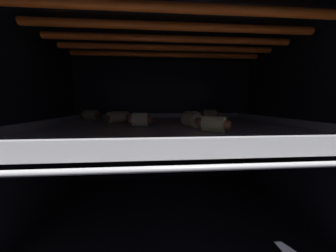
{
  "coord_description": "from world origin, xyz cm",
  "views": [
    {
      "loc": [
        -3.47,
        -35.16,
        26.81
      ],
      "look_at": [
        0.0,
        8.85,
        21.06
      ],
      "focal_mm": 18.51,
      "sensor_mm": 36.0,
      "label": 1
    }
  ],
  "objects_px": {
    "pig_in_blanket_mid_0": "(141,120)",
    "pig_in_blanket_mid_5": "(210,114)",
    "oven_rack_mid": "(171,129)",
    "pig_in_blanket_mid_2": "(120,116)",
    "pig_in_blanket_mid_1": "(91,115)",
    "pig_in_blanket_mid_6": "(192,120)",
    "baking_tray_mid": "(171,126)",
    "pig_in_blanket_mid_4": "(191,117)",
    "pig_in_blanket_mid_3": "(214,124)",
    "pig_in_blanket_mid_7": "(116,117)",
    "heating_element": "(172,39)"
  },
  "relations": [
    {
      "from": "pig_in_blanket_mid_3",
      "to": "pig_in_blanket_mid_4",
      "type": "xyz_separation_m",
      "value": [
        -0.01,
        0.14,
        0.0
      ]
    },
    {
      "from": "pig_in_blanket_mid_4",
      "to": "pig_in_blanket_mid_7",
      "type": "bearing_deg",
      "value": 179.83
    },
    {
      "from": "pig_in_blanket_mid_0",
      "to": "pig_in_blanket_mid_3",
      "type": "height_order",
      "value": "pig_in_blanket_mid_0"
    },
    {
      "from": "baking_tray_mid",
      "to": "pig_in_blanket_mid_5",
      "type": "bearing_deg",
      "value": 49.55
    },
    {
      "from": "pig_in_blanket_mid_1",
      "to": "pig_in_blanket_mid_7",
      "type": "bearing_deg",
      "value": -45.48
    },
    {
      "from": "pig_in_blanket_mid_3",
      "to": "pig_in_blanket_mid_5",
      "type": "relative_size",
      "value": 0.82
    },
    {
      "from": "heating_element",
      "to": "pig_in_blanket_mid_3",
      "type": "height_order",
      "value": "heating_element"
    },
    {
      "from": "pig_in_blanket_mid_1",
      "to": "pig_in_blanket_mid_2",
      "type": "distance_m",
      "value": 0.1
    },
    {
      "from": "oven_rack_mid",
      "to": "baking_tray_mid",
      "type": "distance_m",
      "value": 0.01
    },
    {
      "from": "heating_element",
      "to": "baking_tray_mid",
      "type": "bearing_deg",
      "value": 90.0
    },
    {
      "from": "oven_rack_mid",
      "to": "pig_in_blanket_mid_7",
      "type": "bearing_deg",
      "value": 159.43
    },
    {
      "from": "heating_element",
      "to": "baking_tray_mid",
      "type": "distance_m",
      "value": 0.17
    },
    {
      "from": "pig_in_blanket_mid_2",
      "to": "pig_in_blanket_mid_5",
      "type": "xyz_separation_m",
      "value": [
        0.25,
        0.06,
        0.0
      ]
    },
    {
      "from": "heating_element",
      "to": "pig_in_blanket_mid_2",
      "type": "distance_m",
      "value": 0.22
    },
    {
      "from": "pig_in_blanket_mid_0",
      "to": "pig_in_blanket_mid_5",
      "type": "xyz_separation_m",
      "value": [
        0.19,
        0.17,
        -0.0
      ]
    },
    {
      "from": "pig_in_blanket_mid_7",
      "to": "pig_in_blanket_mid_6",
      "type": "bearing_deg",
      "value": -27.84
    },
    {
      "from": "pig_in_blanket_mid_1",
      "to": "oven_rack_mid",
      "type": "bearing_deg",
      "value": -32.54
    },
    {
      "from": "pig_in_blanket_mid_3",
      "to": "pig_in_blanket_mid_1",
      "type": "bearing_deg",
      "value": 139.26
    },
    {
      "from": "pig_in_blanket_mid_0",
      "to": "pig_in_blanket_mid_4",
      "type": "bearing_deg",
      "value": 29.46
    },
    {
      "from": "oven_rack_mid",
      "to": "pig_in_blanket_mid_2",
      "type": "distance_m",
      "value": 0.15
    },
    {
      "from": "baking_tray_mid",
      "to": "pig_in_blanket_mid_6",
      "type": "relative_size",
      "value": 9.5
    },
    {
      "from": "pig_in_blanket_mid_2",
      "to": "heating_element",
      "type": "bearing_deg",
      "value": -36.67
    },
    {
      "from": "pig_in_blanket_mid_6",
      "to": "pig_in_blanket_mid_4",
      "type": "bearing_deg",
      "value": 78.91
    },
    {
      "from": "pig_in_blanket_mid_0",
      "to": "oven_rack_mid",
      "type": "bearing_deg",
      "value": 16.63
    },
    {
      "from": "pig_in_blanket_mid_0",
      "to": "pig_in_blanket_mid_1",
      "type": "relative_size",
      "value": 0.83
    },
    {
      "from": "oven_rack_mid",
      "to": "pig_in_blanket_mid_5",
      "type": "distance_m",
      "value": 0.2
    },
    {
      "from": "oven_rack_mid",
      "to": "pig_in_blanket_mid_0",
      "type": "distance_m",
      "value": 0.07
    },
    {
      "from": "pig_in_blanket_mid_3",
      "to": "pig_in_blanket_mid_7",
      "type": "relative_size",
      "value": 0.96
    },
    {
      "from": "pig_in_blanket_mid_2",
      "to": "pig_in_blanket_mid_1",
      "type": "bearing_deg",
      "value": 153.96
    },
    {
      "from": "pig_in_blanket_mid_6",
      "to": "pig_in_blanket_mid_2",
      "type": "bearing_deg",
      "value": 140.81
    },
    {
      "from": "oven_rack_mid",
      "to": "pig_in_blanket_mid_6",
      "type": "bearing_deg",
      "value": -46.64
    },
    {
      "from": "baking_tray_mid",
      "to": "heating_element",
      "type": "bearing_deg",
      "value": -90.0
    },
    {
      "from": "baking_tray_mid",
      "to": "pig_in_blanket_mid_2",
      "type": "height_order",
      "value": "pig_in_blanket_mid_2"
    },
    {
      "from": "pig_in_blanket_mid_0",
      "to": "pig_in_blanket_mid_3",
      "type": "relative_size",
      "value": 0.99
    },
    {
      "from": "pig_in_blanket_mid_3",
      "to": "oven_rack_mid",
      "type": "bearing_deg",
      "value": 120.83
    },
    {
      "from": "heating_element",
      "to": "pig_in_blanket_mid_1",
      "type": "xyz_separation_m",
      "value": [
        -0.21,
        0.13,
        -0.15
      ]
    },
    {
      "from": "heating_element",
      "to": "pig_in_blanket_mid_3",
      "type": "distance_m",
      "value": 0.19
    },
    {
      "from": "oven_rack_mid",
      "to": "pig_in_blanket_mid_7",
      "type": "xyz_separation_m",
      "value": [
        -0.12,
        0.05,
        0.02
      ]
    },
    {
      "from": "baking_tray_mid",
      "to": "pig_in_blanket_mid_3",
      "type": "distance_m",
      "value": 0.11
    },
    {
      "from": "pig_in_blanket_mid_6",
      "to": "pig_in_blanket_mid_7",
      "type": "relative_size",
      "value": 1.07
    },
    {
      "from": "pig_in_blanket_mid_1",
      "to": "pig_in_blanket_mid_7",
      "type": "distance_m",
      "value": 0.12
    },
    {
      "from": "pig_in_blanket_mid_3",
      "to": "pig_in_blanket_mid_7",
      "type": "bearing_deg",
      "value": 141.77
    },
    {
      "from": "baking_tray_mid",
      "to": "pig_in_blanket_mid_6",
      "type": "distance_m",
      "value": 0.05
    },
    {
      "from": "pig_in_blanket_mid_4",
      "to": "pig_in_blanket_mid_5",
      "type": "bearing_deg",
      "value": 53.7
    },
    {
      "from": "baking_tray_mid",
      "to": "oven_rack_mid",
      "type": "bearing_deg",
      "value": 0.0
    },
    {
      "from": "pig_in_blanket_mid_1",
      "to": "pig_in_blanket_mid_4",
      "type": "xyz_separation_m",
      "value": [
        0.26,
        -0.09,
        0.0
      ]
    },
    {
      "from": "baking_tray_mid",
      "to": "pig_in_blanket_mid_4",
      "type": "distance_m",
      "value": 0.07
    },
    {
      "from": "oven_rack_mid",
      "to": "pig_in_blanket_mid_4",
      "type": "xyz_separation_m",
      "value": [
        0.05,
        0.05,
        0.02
      ]
    },
    {
      "from": "pig_in_blanket_mid_6",
      "to": "pig_in_blanket_mid_1",
      "type": "bearing_deg",
      "value": 145.04
    },
    {
      "from": "oven_rack_mid",
      "to": "pig_in_blanket_mid_5",
      "type": "relative_size",
      "value": 9.96
    }
  ]
}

